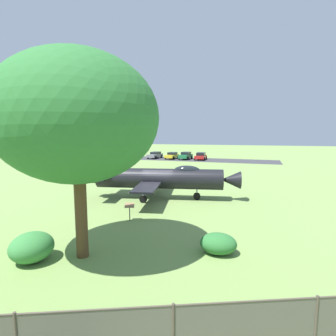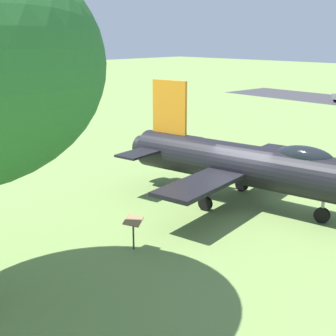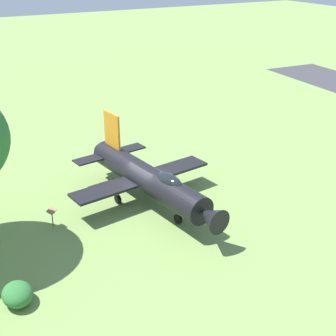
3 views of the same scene
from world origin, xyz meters
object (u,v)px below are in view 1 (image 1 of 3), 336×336
at_px(parked_car_red, 201,156).
at_px(parked_car_yellow, 172,155).
at_px(shade_tree, 77,118).
at_px(info_plaque, 130,208).
at_px(display_jet, 164,178).
at_px(parked_car_green, 186,156).
at_px(shrub_near_fence, 32,247).
at_px(shrub_by_tree, 218,244).
at_px(parked_car_gray, 155,155).

relative_size(parked_car_red, parked_car_yellow, 1.01).
xyz_separation_m(shade_tree, info_plaque, (-0.11, -5.22, -5.35)).
height_order(display_jet, parked_car_green, display_jet).
xyz_separation_m(shrub_near_fence, info_plaque, (-1.98, -6.20, 0.22)).
height_order(shrub_by_tree, parked_car_gray, parked_car_gray).
xyz_separation_m(parked_car_red, parked_car_gray, (9.92, -0.56, -0.02)).
bearing_deg(parked_car_gray, shade_tree, 20.85).
bearing_deg(info_plaque, shade_tree, 88.82).
xyz_separation_m(shrub_by_tree, parked_car_gray, (16.93, -43.63, 0.25)).
distance_m(shade_tree, parked_car_red, 45.30).
distance_m(display_jet, info_plaque, 6.25).
distance_m(display_jet, parked_car_yellow, 34.81).
relative_size(display_jet, parked_car_gray, 2.62).
bearing_deg(parked_car_red, parked_car_gray, -91.74).
bearing_deg(display_jet, parked_car_red, 84.50).
relative_size(shrub_by_tree, parked_car_green, 0.39).
bearing_deg(display_jet, shrub_by_tree, -69.02).
height_order(shrub_near_fence, shrub_by_tree, shrub_near_fence).
height_order(shade_tree, parked_car_green, shade_tree).
relative_size(display_jet, parked_car_red, 2.94).
distance_m(display_jet, shade_tree, 12.23).
bearing_deg(parked_car_gray, display_jet, 26.03).
relative_size(shrub_by_tree, parked_car_gray, 0.36).
distance_m(display_jet, parked_car_gray, 36.07).
bearing_deg(parked_car_gray, parked_car_green, 93.90).
height_order(info_plaque, parked_car_yellow, parked_car_yellow).
xyz_separation_m(shade_tree, parked_car_gray, (11.00, -45.52, -5.47)).
relative_size(display_jet, parked_car_yellow, 2.95).
bearing_deg(parked_car_gray, shrub_near_fence, 18.37).
bearing_deg(parked_car_yellow, shrub_near_fence, 13.90).
height_order(shade_tree, shrub_by_tree, shade_tree).
bearing_deg(parked_car_green, shrub_near_fence, 10.33).
bearing_deg(shrub_by_tree, parked_car_green, -76.77).
bearing_deg(shrub_near_fence, info_plaque, -107.69).
distance_m(display_jet, parked_car_red, 33.64).
height_order(parked_car_red, parked_car_yellow, parked_car_red).
xyz_separation_m(parked_car_red, parked_car_green, (3.16, -0.16, 0.02)).
xyz_separation_m(shrub_near_fence, parked_car_red, (-0.79, -45.94, 0.12)).
bearing_deg(parked_car_green, parked_car_red, 94.49).
bearing_deg(info_plaque, parked_car_green, -83.79).
bearing_deg(parked_car_gray, parked_car_red, 94.05).
relative_size(parked_car_green, parked_car_gray, 0.91).
xyz_separation_m(shrub_by_tree, parked_car_red, (7.01, -43.07, 0.28)).
relative_size(shade_tree, parked_car_gray, 1.88).
relative_size(shrub_near_fence, shrub_by_tree, 1.14).
bearing_deg(parked_car_yellow, shrub_by_tree, 24.16).
xyz_separation_m(shade_tree, shrub_by_tree, (-5.93, -1.89, -5.73)).
bearing_deg(parked_car_gray, shrub_by_tree, 28.47).
xyz_separation_m(parked_car_red, parked_car_yellow, (6.12, -0.34, -0.03)).
height_order(parked_car_green, parked_car_gray, parked_car_green).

